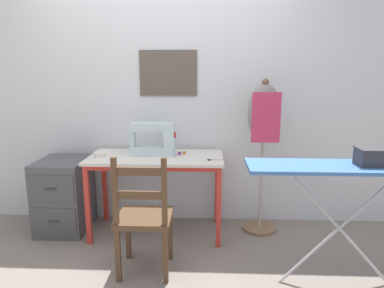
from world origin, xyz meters
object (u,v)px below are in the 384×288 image
Objects in this scene: sewing_machine at (155,140)px; dress_form at (264,124)px; wooden_chair at (144,218)px; storage_box at (373,157)px; scissors at (213,160)px; thread_spool_mid_table at (184,153)px; fabric_bowl at (100,154)px; ironing_board at (344,172)px; thread_spool_near_machine at (180,153)px; filing_cabinet at (64,195)px.

dress_form is (0.98, 0.06, 0.14)m from sewing_machine.
storage_box is (1.55, -0.08, 0.50)m from wooden_chair.
thread_spool_mid_table reaches higher than scissors.
fabric_bowl is 0.09× the size of ironing_board.
wooden_chair reaches higher than thread_spool_mid_table.
thread_spool_mid_table is (0.04, 0.02, -0.00)m from thread_spool_near_machine.
thread_spool_near_machine is at bearing 2.94° from sewing_machine.
storage_box is (1.35, -0.79, 0.18)m from thread_spool_near_machine.
ironing_board reaches higher than scissors.
dress_form is (0.46, 0.22, 0.28)m from scissors.
thread_spool_near_machine is 0.03× the size of ironing_board.
ironing_board is 0.21m from storage_box.
wooden_chair is at bearing 176.10° from ironing_board.
dress_form is (1.47, 0.14, 0.26)m from fabric_bowl.
sewing_machine is 0.60× the size of filing_cabinet.
scissors is 0.15× the size of wooden_chair.
wooden_chair reaches higher than fabric_bowl.
scissors is (1.01, -0.08, -0.02)m from fabric_bowl.
thread_spool_mid_table is 0.02× the size of dress_form.
thread_spool_near_machine is at bearing 0.96° from filing_cabinet.
sewing_machine is at bearing 153.47° from storage_box.
sewing_machine is 2.00× the size of storage_box.
storage_box is (0.18, 0.01, 0.10)m from ironing_board.
filing_cabinet is at bearing 142.19° from wooden_chair.
dress_form is 6.93× the size of storage_box.
sewing_machine is 1.03m from filing_cabinet.
sewing_machine is at bearing -176.79° from dress_form.
thread_spool_mid_table is at bearing 142.51° from scissors.
thread_spool_mid_table is 1.22m from filing_cabinet.
fabric_bowl is at bearing 159.33° from ironing_board.
storage_box reaches higher than fabric_bowl.
dress_form reaches higher than ironing_board.
fabric_bowl is at bearing -171.10° from thread_spool_mid_table.
fabric_bowl reaches higher than thread_spool_mid_table.
wooden_chair is at bearing -89.00° from sewing_machine.
dress_form is (0.97, 0.75, 0.59)m from wooden_chair.
scissors is at bearing -17.52° from sewing_machine.
dress_form is 1.02m from storage_box.
ironing_board is (1.87, -0.71, 0.07)m from fabric_bowl.
ironing_board is (2.27, -0.78, 0.49)m from filing_cabinet.
thread_spool_near_machine is at bearing 149.71° from scissors.
storage_box is (2.05, -0.70, 0.17)m from fabric_bowl.
thread_spool_mid_table is at bearing 143.73° from ironing_board.
thread_spool_mid_table is at bearing 25.45° from thread_spool_near_machine.
ironing_board is (1.38, -0.09, 0.40)m from wooden_chair.
thread_spool_mid_table is 0.03× the size of ironing_board.
scissors is 0.80m from wooden_chair.
wooden_chair is at bearing -142.18° from dress_form.
wooden_chair is 0.71× the size of ironing_board.
dress_form is at bearing 5.45° from fabric_bowl.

